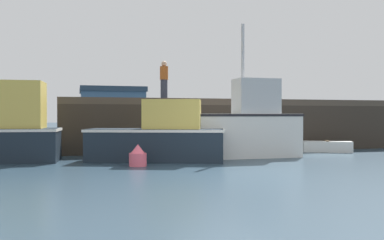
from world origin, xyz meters
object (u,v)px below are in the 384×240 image
object	(u,v)px
fishing_boat_mid	(245,127)
fishing_boat_near_right	(159,137)
dockworker	(164,80)
fishing_boat_near_left	(12,131)
rowboat	(327,147)
mooring_buoy_foreground	(138,156)

from	to	relation	value
fishing_boat_mid	fishing_boat_near_right	bearing A→B (deg)	-172.88
dockworker	fishing_boat_near_left	bearing A→B (deg)	-148.41
rowboat	dockworker	world-z (taller)	dockworker
dockworker	mooring_buoy_foreground	distance (m)	6.29
fishing_boat_near_left	mooring_buoy_foreground	world-z (taller)	fishing_boat_near_left
fishing_boat_mid	rowboat	distance (m)	4.12
fishing_boat_near_left	fishing_boat_mid	xyz separation A→B (m)	(7.43, -0.57, 0.07)
fishing_boat_near_left	rowboat	distance (m)	11.35
fishing_boat_near_right	rowboat	world-z (taller)	fishing_boat_near_right
fishing_boat_near_right	fishing_boat_mid	world-z (taller)	fishing_boat_mid
fishing_boat_near_left	dockworker	xyz separation A→B (m)	(5.43, 3.34, 1.93)
rowboat	fishing_boat_mid	bearing A→B (deg)	-164.22
fishing_boat_mid	dockworker	world-z (taller)	fishing_boat_mid
fishing_boat_mid	mooring_buoy_foreground	xyz separation A→B (m)	(-3.86, -1.50, -0.74)
fishing_boat_near_right	fishing_boat_near_left	bearing A→B (deg)	167.83
fishing_boat_near_left	rowboat	size ratio (longest dim) A/B	1.67
fishing_boat_near_right	dockworker	xyz separation A→B (m)	(1.03, 4.29, 2.14)
rowboat	dockworker	size ratio (longest dim) A/B	1.20
rowboat	mooring_buoy_foreground	world-z (taller)	mooring_buoy_foreground
fishing_boat_mid	rowboat	size ratio (longest dim) A/B	2.34
fishing_boat_near_right	rowboat	size ratio (longest dim) A/B	2.32
fishing_boat_mid	mooring_buoy_foreground	size ratio (longest dim) A/B	7.35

